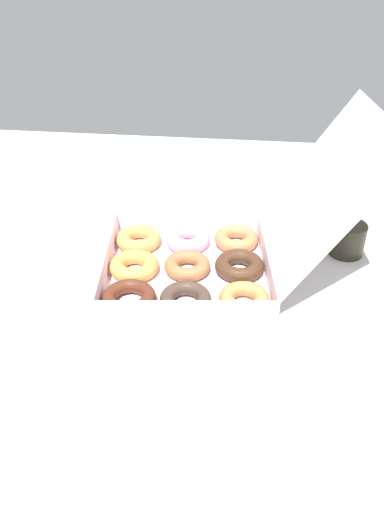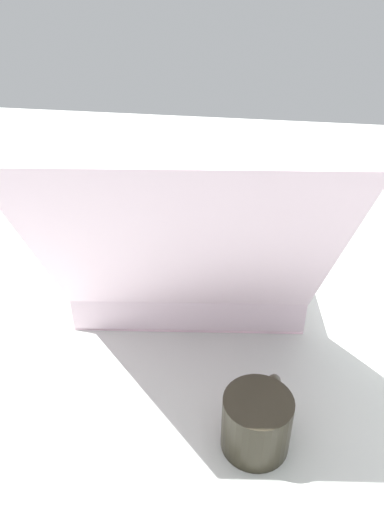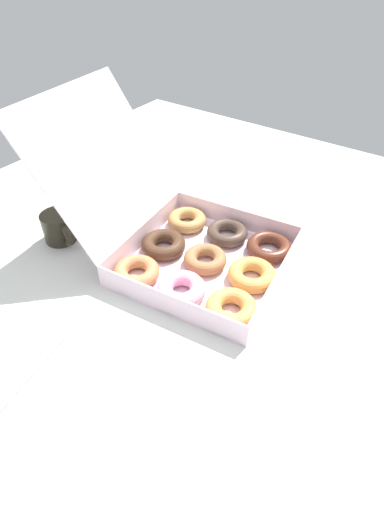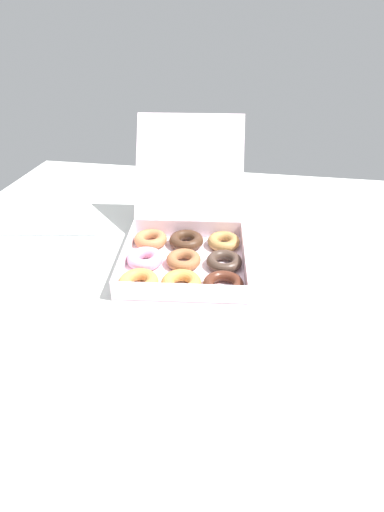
% 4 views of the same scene
% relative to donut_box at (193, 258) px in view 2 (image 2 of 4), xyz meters
% --- Properties ---
extents(ground_plane, '(1.80, 1.80, 0.02)m').
position_rel_donut_box_xyz_m(ground_plane, '(-0.01, -0.05, -0.05)').
color(ground_plane, silver).
extents(donut_box, '(0.45, 0.63, 0.38)m').
position_rel_donut_box_xyz_m(donut_box, '(0.00, 0.00, 0.00)').
color(donut_box, white).
rests_on(donut_box, ground_plane).
extents(coffee_mug, '(0.09, 0.12, 0.08)m').
position_rel_donut_box_xyz_m(coffee_mug, '(-0.13, 0.35, 0.00)').
color(coffee_mug, '#2B271C').
rests_on(coffee_mug, ground_plane).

